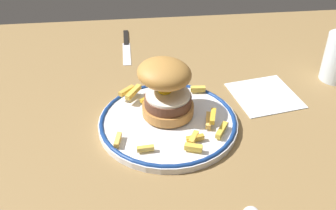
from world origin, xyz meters
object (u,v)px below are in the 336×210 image
object	(u,v)px
dinner_plate	(168,122)
knife	(126,44)
napkin	(265,95)
burger	(166,87)

from	to	relation	value
dinner_plate	knife	xyz separation A→B (cm)	(-6.71, 33.27, -0.58)
knife	napkin	world-z (taller)	knife
napkin	burger	bearing A→B (deg)	-165.81
napkin	dinner_plate	bearing A→B (deg)	-159.86
dinner_plate	knife	distance (cm)	33.95
burger	knife	size ratio (longest dim) A/B	0.59
dinner_plate	knife	world-z (taller)	dinner_plate
dinner_plate	knife	bearing A→B (deg)	101.40
dinner_plate	napkin	world-z (taller)	dinner_plate
dinner_plate	burger	distance (cm)	6.50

